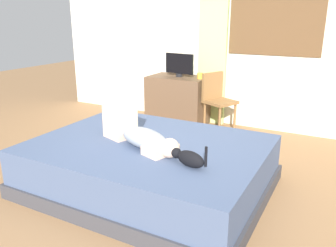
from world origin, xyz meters
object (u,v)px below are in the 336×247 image
object	(u,v)px
desk	(178,100)
cup	(200,76)
bed	(149,166)
person_lying	(138,133)
cat	(189,158)
chair_by_desk	(217,98)
tv_monitor	(179,65)

from	to	relation	value
desk	cup	size ratio (longest dim) A/B	10.23
bed	person_lying	bearing A→B (deg)	-130.62
person_lying	cat	xyz separation A→B (m)	(0.63, -0.22, -0.05)
cat	cup	distance (m)	2.53
desk	chair_by_desk	bearing A→B (deg)	-10.01
chair_by_desk	tv_monitor	bearing A→B (deg)	169.78
bed	tv_monitor	bearing A→B (deg)	108.94
person_lying	cup	world-z (taller)	cup
person_lying	tv_monitor	size ratio (longest dim) A/B	1.93
bed	desk	distance (m)	2.19
bed	desk	world-z (taller)	desk
person_lying	chair_by_desk	size ratio (longest dim) A/B	1.08
bed	person_lying	world-z (taller)	person_lying
person_lying	desk	distance (m)	2.25
cat	chair_by_desk	bearing A→B (deg)	105.05
chair_by_desk	desk	bearing A→B (deg)	169.99
tv_monitor	cup	distance (m)	0.38
desk	cup	world-z (taller)	cup
person_lying	desk	world-z (taller)	person_lying
cat	desk	xyz separation A→B (m)	(-1.28, 2.37, -0.17)
desk	cat	bearing A→B (deg)	-61.54
bed	cat	distance (m)	0.71
cat	chair_by_desk	world-z (taller)	chair_by_desk
desk	cup	xyz separation A→B (m)	(0.37, -0.02, 0.41)
cat	cup	size ratio (longest dim) A/B	3.97
tv_monitor	bed	bearing A→B (deg)	-71.06
person_lying	cup	size ratio (longest dim) A/B	10.54
cup	chair_by_desk	bearing A→B (deg)	-17.21
bed	chair_by_desk	xyz separation A→B (m)	(-0.04, 1.94, 0.27)
bed	chair_by_desk	world-z (taller)	chair_by_desk
tv_monitor	cup	size ratio (longest dim) A/B	5.45
bed	cat	size ratio (longest dim) A/B	6.33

